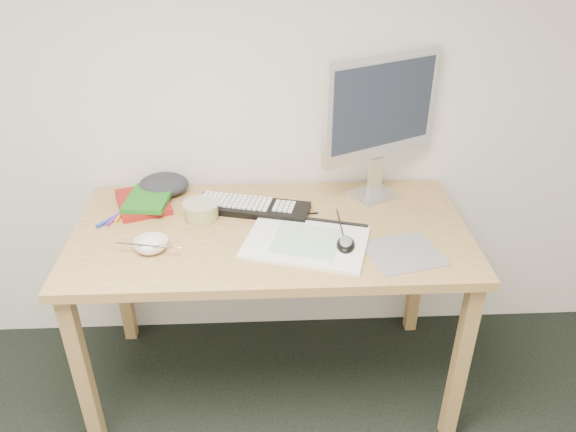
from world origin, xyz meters
The scene contains 19 objects.
room_shell centered at (0.00, 0.00, 1.56)m, with size 3.60×3.60×3.60m.
desk centered at (0.04, 1.43, 0.67)m, with size 1.40×0.70×0.75m.
mousepad centered at (0.47, 1.25, 0.75)m, with size 0.23×0.21×0.00m, color slate.
sketchpad centered at (0.16, 1.33, 0.76)m, with size 0.40×0.29×0.01m, color white.
keyboard centered at (-0.03, 1.56, 0.76)m, with size 0.43×0.14×0.03m, color black.
monitor centered at (0.45, 1.66, 1.10)m, with size 0.44×0.25×0.56m.
mouse centered at (0.29, 1.29, 0.78)m, with size 0.06×0.10×0.03m, color black.
rice_bowl centered at (-0.36, 1.31, 0.77)m, with size 0.11×0.11×0.04m, color silver.
chopsticks centered at (-0.37, 1.28, 0.79)m, with size 0.02×0.02×0.22m, color #ABABAE.
fruit_tub centered at (-0.21, 1.52, 0.78)m, with size 0.13×0.13×0.07m, color #DFDD4E.
book_red centered at (-0.45, 1.63, 0.76)m, with size 0.18×0.24×0.02m, color maroon.
book_green centered at (-0.42, 1.61, 0.78)m, with size 0.15×0.21×0.02m, color #1A6A1B.
cloth_lump centered at (-0.38, 1.72, 0.78)m, with size 0.16×0.14×0.07m, color #23262A.
pencil_pink centered at (0.05, 1.49, 0.75)m, with size 0.01×0.01×0.18m, color #D06893.
pencil_tan centered at (0.08, 1.51, 0.75)m, with size 0.01×0.01×0.17m, color #A58657.
pencil_black centered at (0.13, 1.52, 0.75)m, with size 0.01×0.01×0.17m, color black.
marker_blue centered at (-0.54, 1.52, 0.76)m, with size 0.01×0.01×0.14m, color #2034AF.
marker_orange centered at (-0.51, 1.56, 0.76)m, with size 0.01×0.01×0.13m, color orange.
marker_purple centered at (-0.52, 1.53, 0.76)m, with size 0.01×0.01×0.14m, color #6B278F.
Camera 1 is at (0.02, -0.27, 1.80)m, focal length 35.00 mm.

